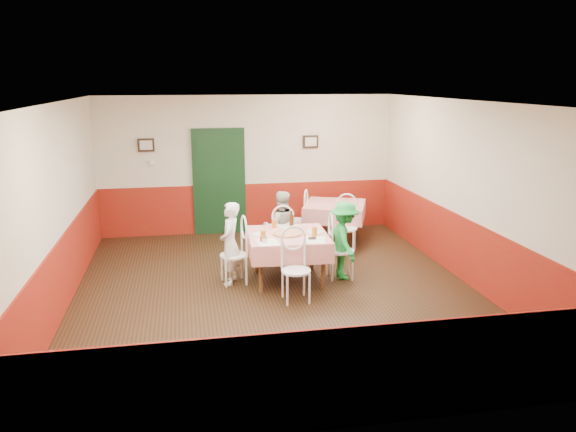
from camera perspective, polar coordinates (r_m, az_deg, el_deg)
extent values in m
plane|color=black|center=(8.54, -1.19, -7.59)|extent=(7.00, 7.00, 0.00)
plane|color=white|center=(7.96, -1.29, 11.53)|extent=(7.00, 7.00, 0.00)
cube|color=beige|center=(11.55, -4.09, 5.22)|extent=(6.00, 0.10, 2.80)
cube|color=beige|center=(4.85, 5.60, -6.96)|extent=(6.00, 0.10, 2.80)
cube|color=beige|center=(8.21, -22.37, 0.70)|extent=(0.10, 7.00, 2.80)
cube|color=beige|center=(9.11, 17.74, 2.28)|extent=(0.10, 7.00, 2.80)
cube|color=maroon|center=(11.70, -4.01, 0.85)|extent=(6.00, 0.03, 1.00)
cube|color=maroon|center=(5.25, 5.31, -16.14)|extent=(6.00, 0.03, 1.00)
cube|color=maroon|center=(8.44, -21.71, -5.26)|extent=(0.03, 7.00, 1.00)
cube|color=maroon|center=(9.31, 17.26, -3.15)|extent=(0.03, 7.00, 1.00)
cube|color=black|center=(11.50, -7.01, 3.35)|extent=(0.96, 0.06, 2.10)
cube|color=black|center=(11.39, -14.22, 7.00)|extent=(0.32, 0.03, 0.26)
cube|color=black|center=(11.66, 2.31, 7.55)|extent=(0.32, 0.03, 0.26)
cube|color=white|center=(11.43, -13.62, 5.28)|extent=(0.10, 0.03, 0.10)
cube|color=red|center=(8.84, 0.00, -4.25)|extent=(1.28, 1.28, 0.77)
cube|color=red|center=(11.00, 4.76, -0.67)|extent=(1.45, 1.45, 0.77)
cylinder|color=#B74723|center=(8.70, -0.07, -1.81)|extent=(0.46, 0.46, 0.03)
cylinder|color=white|center=(8.70, -2.92, -1.86)|extent=(0.26, 0.26, 0.01)
cylinder|color=white|center=(8.82, 2.75, -1.65)|extent=(0.26, 0.26, 0.01)
cylinder|color=white|center=(9.11, -0.20, -1.14)|extent=(0.26, 0.26, 0.01)
cylinder|color=#BF7219|center=(8.40, -2.53, -1.98)|extent=(0.08, 0.08, 0.14)
cylinder|color=#BF7219|center=(8.58, 2.71, -1.62)|extent=(0.09, 0.09, 0.15)
cylinder|color=#BF7219|center=(9.08, -1.43, -0.80)|extent=(0.08, 0.08, 0.13)
cylinder|color=#381C0A|center=(9.12, 0.36, -0.38)|extent=(0.07, 0.07, 0.24)
cylinder|color=silver|center=(8.26, -2.50, -2.45)|extent=(0.04, 0.04, 0.09)
cylinder|color=silver|center=(8.25, -2.21, -2.47)|extent=(0.04, 0.04, 0.09)
cylinder|color=#B23319|center=(8.32, -2.74, -2.33)|extent=(0.04, 0.04, 0.09)
cube|color=white|center=(8.30, -2.12, -2.67)|extent=(0.33, 0.42, 0.00)
cube|color=white|center=(8.43, 2.77, -2.42)|extent=(0.39, 0.46, 0.00)
cube|color=black|center=(8.47, 2.46, -2.28)|extent=(0.11, 0.10, 0.02)
imported|color=gray|center=(8.69, -5.90, -2.78)|extent=(0.44, 0.54, 1.29)
imported|color=gray|center=(9.62, -0.71, -1.15)|extent=(0.64, 0.52, 1.26)
imported|color=gray|center=(8.93, 5.74, -2.47)|extent=(0.47, 0.81, 1.25)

